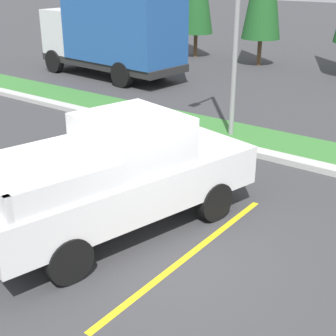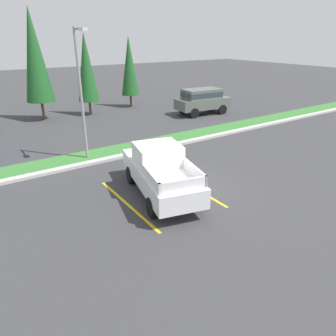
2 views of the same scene
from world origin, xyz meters
TOP-DOWN VIEW (x-y plane):
  - ground_plane at (0.00, 0.00)m, footprint 120.00×120.00m
  - parking_line_near at (-2.51, 0.14)m, footprint 0.12×4.80m
  - parking_line_far at (0.59, 0.14)m, footprint 0.12×4.80m
  - curb_strip at (0.00, 5.00)m, footprint 56.00×0.40m
  - grass_median at (0.00, 6.10)m, footprint 56.00×1.80m
  - pickup_truck_main at (-0.95, 0.19)m, footprint 3.06×5.52m
  - cargo_truck_distant at (-10.02, 9.77)m, footprint 6.96×2.95m

SIDE VIEW (x-z plane):
  - ground_plane at x=0.00m, z-range 0.00..0.00m
  - parking_line_near at x=-2.51m, z-range 0.00..0.01m
  - parking_line_far at x=0.59m, z-range 0.00..0.01m
  - grass_median at x=0.00m, z-range 0.00..0.06m
  - curb_strip at x=0.00m, z-range 0.00..0.15m
  - pickup_truck_main at x=-0.95m, z-range -0.01..2.09m
  - cargo_truck_distant at x=-10.02m, z-range 0.15..3.55m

